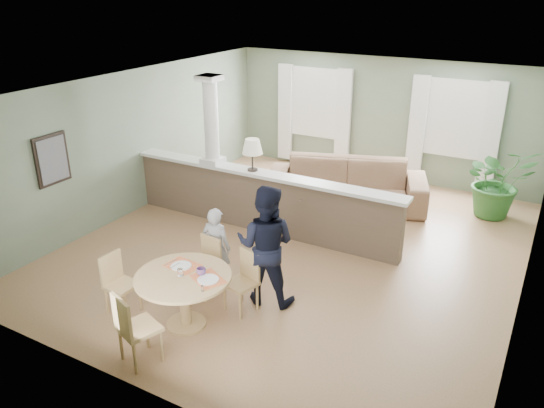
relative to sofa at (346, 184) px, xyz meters
The scene contains 12 objects.
ground 2.05m from the sofa, 90.57° to the right, with size 8.00×8.00×0.00m, color tan.
room_shell 1.93m from the sofa, 92.04° to the right, with size 7.02×8.02×2.71m.
pony_wall 2.08m from the sofa, 119.16° to the right, with size 5.32×0.38×2.70m.
sofa is the anchor object (origin of this frame).
houseplant 2.85m from the sofa, 19.06° to the left, with size 1.26×1.09×1.40m, color #2A5F26.
dining_table 4.81m from the sofa, 93.41° to the right, with size 1.24×1.24×0.85m.
chair_far_boy 4.03m from the sofa, 97.38° to the right, with size 0.43×0.43×0.85m.
chair_far_man 4.09m from the sofa, 87.62° to the right, with size 0.48×0.48×0.86m.
chair_near 5.70m from the sofa, 93.41° to the right, with size 0.54×0.54×0.94m.
chair_side 5.13m from the sofa, 104.56° to the right, with size 0.40×0.40×0.85m.
child_person 3.79m from the sofa, 97.88° to the right, with size 0.45×0.29×1.23m, color #9A9A9F.
man_person 3.80m from the sofa, 85.12° to the right, with size 0.84×0.66×1.73m, color black.
Camera 1 is at (3.56, -7.33, 4.19)m, focal length 35.00 mm.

